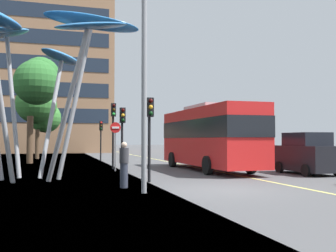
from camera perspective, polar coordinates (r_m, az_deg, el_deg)
ground at (r=14.09m, az=5.78°, el=-9.42°), size 120.00×240.00×0.10m
red_bus at (r=23.21m, az=5.83°, el=-1.25°), size 2.79×10.35×3.79m
leaf_sculpture at (r=19.02m, az=-18.53°, el=11.29°), size 8.65×9.00×7.73m
traffic_light_kerb_near at (r=16.56m, az=-2.63°, el=0.73°), size 0.28×0.42×3.53m
traffic_light_kerb_far at (r=20.79m, az=-6.57°, el=0.03°), size 0.28×0.42×3.44m
traffic_light_island_mid at (r=24.29m, az=-7.87°, el=0.63°), size 0.28×0.42×3.99m
traffic_light_opposite at (r=33.93m, az=-9.62°, el=-0.84°), size 0.28×0.42×3.35m
car_parked_mid at (r=21.75m, az=19.35°, el=-3.89°), size 1.99×3.81×2.14m
street_lamp at (r=13.67m, az=-1.97°, el=10.51°), size 1.59×0.44×7.40m
tree_pavement_near at (r=31.91m, az=-18.10°, el=6.26°), size 3.41×4.65×8.21m
tree_pavement_far at (r=38.91m, az=-17.99°, el=2.33°), size 4.12×4.84×6.90m
pedestrian at (r=14.81m, az=-6.35°, el=-5.55°), size 0.34×0.34×1.70m
no_entry_sign at (r=22.52m, az=-7.58°, el=-1.83°), size 0.60×0.12×2.76m
backdrop_building at (r=61.66m, az=-20.84°, el=9.17°), size 25.89×14.52×27.09m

